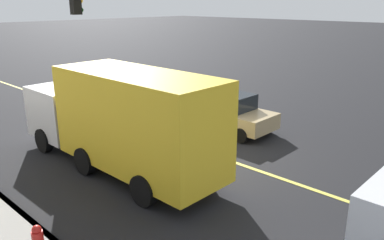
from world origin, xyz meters
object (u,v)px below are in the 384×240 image
car_tan (230,113)px  car_green (130,90)px  traffic_light_mast (5,42)px  truck_yellow (121,119)px

car_tan → car_green: 6.93m
car_tan → traffic_light_mast: bearing=73.4°
car_green → car_tan: bearing=-179.7°
truck_yellow → traffic_light_mast: (2.29, 2.37, 2.45)m
car_tan → traffic_light_mast: 9.04m
truck_yellow → traffic_light_mast: bearing=46.0°
car_green → traffic_light_mast: bearing=119.6°
car_green → truck_yellow: bearing=140.6°
car_tan → truck_yellow: bearing=88.9°
traffic_light_mast → car_green: bearing=-60.4°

